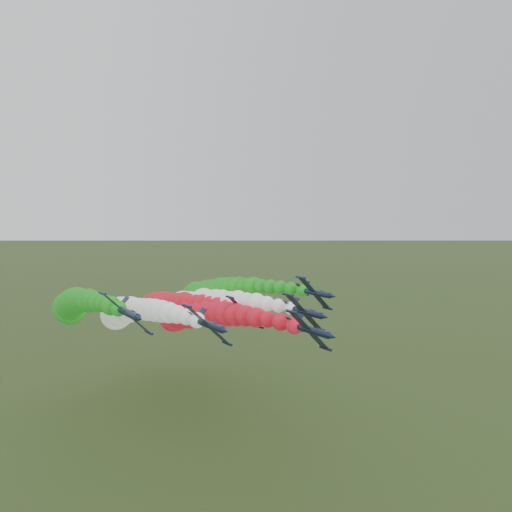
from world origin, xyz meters
The scene contains 6 objects.
jet_lead centered at (4.92, 45.95, 28.00)m, with size 16.92×81.53×19.27m.
jet_inner_left centered at (-8.96, 55.54, 28.89)m, with size 17.23×81.84×19.58m.
jet_inner_right centered at (9.40, 52.82, 29.41)m, with size 16.67×81.28×19.01m.
jet_outer_left centered at (-20.50, 60.64, 31.30)m, with size 17.56×82.17×19.91m.
jet_outer_right centered at (19.77, 62.52, 30.58)m, with size 16.82×81.43×19.17m.
jet_trail centered at (8.79, 73.06, 26.06)m, with size 17.47×82.08×19.81m.
Camera 1 is at (-52.39, -67.62, 54.13)m, focal length 35.00 mm.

